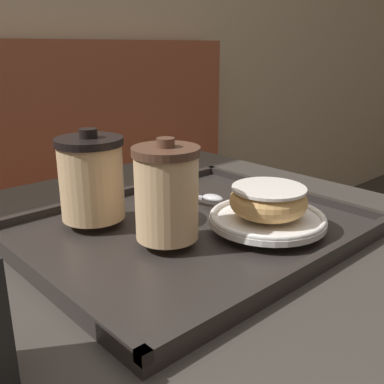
% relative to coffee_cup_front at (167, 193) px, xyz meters
% --- Properties ---
extents(booth_bench, '(1.71, 0.44, 1.00)m').
position_rel_coffee_cup_front_xyz_m(booth_bench, '(0.26, 0.88, -0.49)').
color(booth_bench, brown).
rests_on(booth_bench, ground_plane).
extents(cafe_table, '(0.82, 0.81, 0.72)m').
position_rel_coffee_cup_front_xyz_m(cafe_table, '(0.04, 0.01, -0.27)').
color(cafe_table, '#38332D').
rests_on(cafe_table, ground_plane).
extents(serving_tray, '(0.46, 0.38, 0.02)m').
position_rel_coffee_cup_front_xyz_m(serving_tray, '(0.06, 0.02, -0.08)').
color(serving_tray, '#282321').
rests_on(serving_tray, cafe_table).
extents(coffee_cup_front, '(0.08, 0.08, 0.13)m').
position_rel_coffee_cup_front_xyz_m(coffee_cup_front, '(0.00, 0.00, 0.00)').
color(coffee_cup_front, '#E0B784').
rests_on(coffee_cup_front, serving_tray).
extents(coffee_cup_rear, '(0.09, 0.09, 0.13)m').
position_rel_coffee_cup_front_xyz_m(coffee_cup_rear, '(-0.03, 0.12, -0.00)').
color(coffee_cup_rear, '#E0B784').
rests_on(coffee_cup_rear, serving_tray).
extents(plate_with_chocolate_donut, '(0.16, 0.16, 0.01)m').
position_rel_coffee_cup_front_xyz_m(plate_with_chocolate_donut, '(0.13, -0.06, -0.05)').
color(plate_with_chocolate_donut, white).
rests_on(plate_with_chocolate_donut, serving_tray).
extents(donut_chocolate_glazed, '(0.11, 0.11, 0.04)m').
position_rel_coffee_cup_front_xyz_m(donut_chocolate_glazed, '(0.13, -0.06, -0.03)').
color(donut_chocolate_glazed, tan).
rests_on(donut_chocolate_glazed, plate_with_chocolate_donut).
extents(spoon, '(0.05, 0.17, 0.01)m').
position_rel_coffee_cup_front_xyz_m(spoon, '(0.13, 0.08, -0.05)').
color(spoon, silver).
rests_on(spoon, serving_tray).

